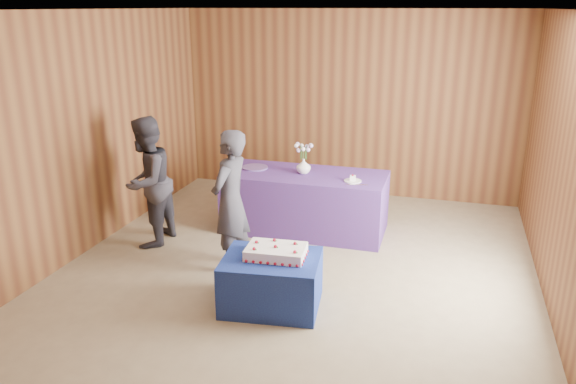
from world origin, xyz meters
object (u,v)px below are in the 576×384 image
at_px(guest_left, 230,201).
at_px(guest_right, 147,182).
at_px(cake_table, 271,282).
at_px(serving_table, 305,202).
at_px(sheet_cake, 276,252).
at_px(vase, 304,166).

height_order(guest_left, guest_right, guest_right).
height_order(cake_table, serving_table, serving_table).
distance_m(sheet_cake, guest_right, 2.14).
relative_size(serving_table, vase, 10.81).
bearing_deg(serving_table, guest_left, -111.39).
xyz_separation_m(cake_table, guest_right, (-1.85, 1.02, 0.52)).
xyz_separation_m(vase, guest_right, (-1.64, -0.94, -0.07)).
bearing_deg(guest_left, guest_right, -98.79).
bearing_deg(guest_left, serving_table, 165.79).
bearing_deg(sheet_cake, serving_table, 92.13).
height_order(serving_table, guest_left, guest_left).
bearing_deg(serving_table, sheet_cake, -83.68).
height_order(vase, guest_right, guest_right).
bearing_deg(guest_right, vase, 120.15).
bearing_deg(sheet_cake, guest_left, 133.64).
bearing_deg(guest_right, cake_table, 61.54).
height_order(cake_table, guest_right, guest_right).
relative_size(serving_table, sheet_cake, 3.34).
xyz_separation_m(sheet_cake, vase, (-0.24, 1.92, 0.29)).
bearing_deg(serving_table, cake_table, -84.81).
distance_m(guest_left, guest_right, 1.23).
distance_m(sheet_cake, vase, 1.95).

